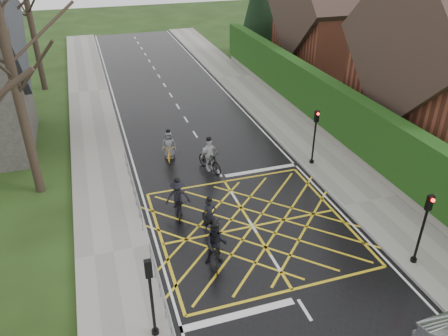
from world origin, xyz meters
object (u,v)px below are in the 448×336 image
cyclist_rear (210,221)px  cyclist_mid (178,201)px  cyclist_front (209,158)px  cyclist_lead (169,148)px  cyclist_back (216,249)px

cyclist_rear → cyclist_mid: (-1.00, 1.71, 0.12)m
cyclist_mid → cyclist_front: cyclist_front is taller
cyclist_rear → cyclist_lead: bearing=87.2°
cyclist_rear → cyclist_front: (1.47, 5.15, 0.15)m
cyclist_back → cyclist_mid: bearing=116.7°
cyclist_mid → cyclist_lead: 5.53m
cyclist_back → cyclist_mid: 3.78m
cyclist_rear → cyclist_mid: cyclist_mid is taller
cyclist_mid → cyclist_back: bearing=-70.9°
cyclist_rear → cyclist_back: 2.05m
cyclist_rear → cyclist_lead: size_ratio=0.99×
cyclist_lead → cyclist_rear: bearing=-73.8°
cyclist_rear → cyclist_lead: cyclist_rear is taller
cyclist_mid → cyclist_lead: cyclist_mid is taller
cyclist_mid → cyclist_rear: bearing=-50.8°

